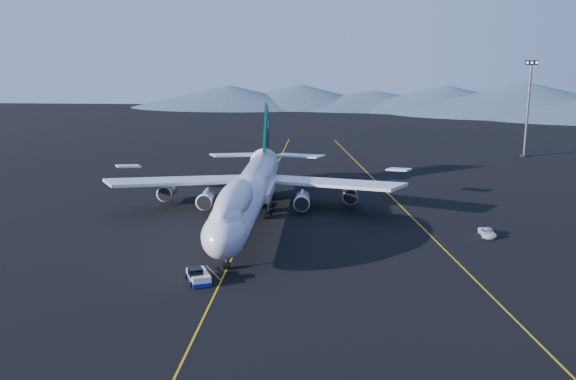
# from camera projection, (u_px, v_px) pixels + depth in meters

# --- Properties ---
(ground) EXTENTS (500.00, 500.00, 0.00)m
(ground) POSITION_uv_depth(u_px,v_px,m) (250.00, 221.00, 119.80)
(ground) COLOR black
(ground) RESTS_ON ground
(taxiway_line_main) EXTENTS (0.25, 220.00, 0.01)m
(taxiway_line_main) POSITION_uv_depth(u_px,v_px,m) (250.00, 221.00, 119.80)
(taxiway_line_main) COLOR #EAA50D
(taxiway_line_main) RESTS_ON ground
(taxiway_line_side) EXTENTS (28.08, 198.09, 0.01)m
(taxiway_line_side) POSITION_uv_depth(u_px,v_px,m) (406.00, 211.00, 127.53)
(taxiway_line_side) COLOR #EAA50D
(taxiway_line_side) RESTS_ON ground
(boeing_747) EXTENTS (59.62, 72.43, 19.37)m
(boeing_747) POSITION_uv_depth(u_px,v_px,m) (249.00, 191.00, 118.57)
(boeing_747) COLOR silver
(boeing_747) RESTS_ON ground
(pushback_tug) EXTENTS (4.50, 5.83, 2.27)m
(pushback_tug) POSITION_uv_depth(u_px,v_px,m) (199.00, 277.00, 88.56)
(pushback_tug) COLOR silver
(pushback_tug) RESTS_ON ground
(service_van) EXTENTS (2.31, 4.99, 1.38)m
(service_van) POSITION_uv_depth(u_px,v_px,m) (487.00, 232.00, 110.19)
(service_van) COLOR white
(service_van) RESTS_ON ground
(floodlight_mast) EXTENTS (3.48, 2.61, 28.16)m
(floodlight_mast) POSITION_uv_depth(u_px,v_px,m) (528.00, 108.00, 188.41)
(floodlight_mast) COLOR black
(floodlight_mast) RESTS_ON ground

